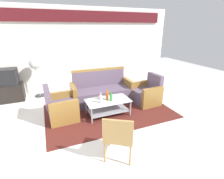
# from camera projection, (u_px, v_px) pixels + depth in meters

# --- Properties ---
(ground_plane) EXTENTS (14.00, 14.00, 0.00)m
(ground_plane) POSITION_uv_depth(u_px,v_px,m) (124.00, 124.00, 3.90)
(ground_plane) COLOR white
(wall_back) EXTENTS (6.52, 0.19, 2.80)m
(wall_back) POSITION_uv_depth(u_px,v_px,m) (87.00, 46.00, 6.02)
(wall_back) COLOR silver
(wall_back) RESTS_ON ground
(rug) EXTENTS (3.27, 2.11, 0.01)m
(rug) POSITION_uv_depth(u_px,v_px,m) (109.00, 111.00, 4.52)
(rug) COLOR #511E19
(rug) RESTS_ON ground
(couch) EXTENTS (1.82, 0.78, 0.96)m
(couch) POSITION_uv_depth(u_px,v_px,m) (102.00, 92.00, 5.00)
(couch) COLOR #5B4C60
(couch) RESTS_ON rug
(armchair_left) EXTENTS (0.72, 0.78, 0.85)m
(armchair_left) POSITION_uv_depth(u_px,v_px,m) (61.00, 108.00, 4.05)
(armchair_left) COLOR #5B4C60
(armchair_left) RESTS_ON rug
(armchair_right) EXTENTS (0.73, 0.79, 0.85)m
(armchair_right) POSITION_uv_depth(u_px,v_px,m) (146.00, 94.00, 4.91)
(armchair_right) COLOR #5B4C60
(armchair_right) RESTS_ON rug
(coffee_table) EXTENTS (1.10, 0.60, 0.40)m
(coffee_table) POSITION_uv_depth(u_px,v_px,m) (108.00, 105.00, 4.25)
(coffee_table) COLOR silver
(coffee_table) RESTS_ON rug
(bottle_orange) EXTENTS (0.07, 0.07, 0.27)m
(bottle_orange) POSITION_uv_depth(u_px,v_px,m) (107.00, 96.00, 4.20)
(bottle_orange) COLOR #D85919
(bottle_orange) RESTS_ON coffee_table
(bottle_clear) EXTENTS (0.07, 0.07, 0.27)m
(bottle_clear) POSITION_uv_depth(u_px,v_px,m) (101.00, 99.00, 4.01)
(bottle_clear) COLOR silver
(bottle_clear) RESTS_ON coffee_table
(bottle_green) EXTENTS (0.06, 0.06, 0.28)m
(bottle_green) POSITION_uv_depth(u_px,v_px,m) (111.00, 97.00, 4.12)
(bottle_green) COLOR #2D8C38
(bottle_green) RESTS_ON coffee_table
(cup) EXTENTS (0.08, 0.08, 0.10)m
(cup) POSITION_uv_depth(u_px,v_px,m) (101.00, 97.00, 4.24)
(cup) COLOR red
(cup) RESTS_ON coffee_table
(tv_stand) EXTENTS (0.80, 0.50, 0.52)m
(tv_stand) POSITION_uv_depth(u_px,v_px,m) (10.00, 93.00, 5.07)
(tv_stand) COLOR black
(tv_stand) RESTS_ON ground
(television) EXTENTS (0.63, 0.49, 0.48)m
(television) POSITION_uv_depth(u_px,v_px,m) (6.00, 77.00, 4.90)
(television) COLOR black
(television) RESTS_ON tv_stand
(pedestal_fan) EXTENTS (0.36, 0.36, 1.27)m
(pedestal_fan) POSITION_uv_depth(u_px,v_px,m) (35.00, 66.00, 5.15)
(pedestal_fan) COLOR #2D2D33
(pedestal_fan) RESTS_ON ground
(wicker_chair) EXTENTS (0.66, 0.66, 0.84)m
(wicker_chair) POSITION_uv_depth(u_px,v_px,m) (119.00, 134.00, 2.72)
(wicker_chair) COLOR #AD844C
(wicker_chair) RESTS_ON ground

